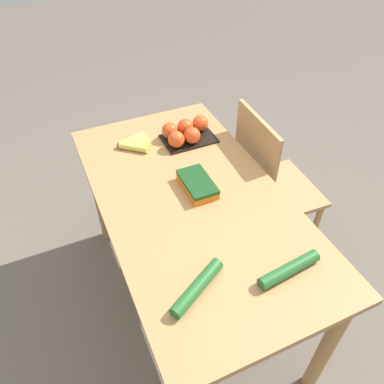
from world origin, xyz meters
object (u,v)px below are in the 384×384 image
Objects in this scene: chair at (269,187)px; cucumber_near at (197,287)px; banana_bunch at (133,144)px; cucumber_far at (289,269)px; tomato_pack at (185,132)px; carrot_bag at (197,184)px.

cucumber_near is (0.60, -0.71, 0.31)m from chair.
cucumber_far is at bearing 15.54° from banana_bunch.
banana_bunch is 0.68× the size of cucumber_near.
tomato_pack is (-0.21, -0.40, 0.33)m from chair.
tomato_pack reaches higher than carrot_bag.
carrot_bag is at bearing 155.27° from cucumber_near.
cucumber_far is (0.88, 0.00, -0.02)m from tomato_pack.
cucumber_far is at bearing 11.24° from carrot_bag.
chair is 0.98m from cucumber_near.
chair is 4.02× the size of cucumber_near.
cucumber_far reaches higher than banana_bunch.
banana_bunch is at bearing -159.21° from carrot_bag.
tomato_pack is 1.05× the size of cucumber_far.
banana_bunch is at bearing 70.73° from chair.
chair is 0.84m from cucumber_far.
chair reaches higher than cucumber_near.
chair is 0.56m from tomato_pack.
chair is 3.82× the size of cucumber_far.
chair reaches higher than tomato_pack.
cucumber_near and cucumber_far have the same top height.
carrot_bag reaches higher than banana_bunch.
cucumber_near is 0.32m from cucumber_far.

